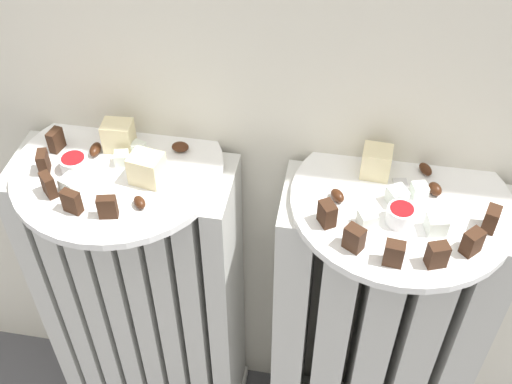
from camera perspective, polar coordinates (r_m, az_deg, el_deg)
name	(u,v)px	position (r m, az deg, el deg)	size (l,w,h in m)	color
radiator_left	(145,303)	(1.20, -9.85, -9.74)	(0.35, 0.14, 0.64)	silver
radiator_right	(372,336)	(1.16, 10.28, -12.52)	(0.35, 0.14, 0.64)	silver
plate_left	(118,169)	(0.96, -12.18, 2.06)	(0.31, 0.31, 0.01)	white
plate_right	(401,202)	(0.91, 12.86, -0.90)	(0.31, 0.31, 0.01)	white
dark_cake_slice_left_0	(56,140)	(1.00, -17.43, 4.45)	(0.03, 0.01, 0.03)	#382114
dark_cake_slice_left_1	(43,162)	(0.96, -18.45, 2.53)	(0.03, 0.01, 0.03)	#382114
dark_cake_slice_left_2	(48,185)	(0.92, -18.03, 0.60)	(0.03, 0.01, 0.03)	#382114
dark_cake_slice_left_3	(72,202)	(0.89, -16.13, -0.84)	(0.03, 0.01, 0.03)	#382114
dark_cake_slice_left_4	(107,207)	(0.87, -13.13, -1.32)	(0.03, 0.01, 0.03)	#382114
marble_cake_slice_left_0	(147,168)	(0.91, -9.72, 2.09)	(0.04, 0.04, 0.04)	beige
marble_cake_slice_left_1	(118,136)	(0.97, -12.18, 4.93)	(0.04, 0.03, 0.05)	beige
turkish_delight_left_0	(122,158)	(0.95, -11.90, 2.95)	(0.02, 0.02, 0.02)	white
turkish_delight_left_1	(138,148)	(0.96, -10.48, 3.85)	(0.02, 0.02, 0.02)	white
turkish_delight_left_2	(71,185)	(0.92, -16.19, 0.63)	(0.02, 0.02, 0.02)	white
medjool_date_left_0	(180,147)	(0.96, -6.78, 4.01)	(0.03, 0.02, 0.02)	#3D1E0F
medjool_date_left_1	(140,202)	(0.88, -10.35, -0.91)	(0.02, 0.01, 0.01)	#3D1E0F
medjool_date_left_2	(95,149)	(0.98, -14.15, 3.71)	(0.03, 0.02, 0.02)	#3D1E0F
jam_bowl_left	(74,163)	(0.96, -15.93, 2.51)	(0.04, 0.04, 0.02)	white
dark_cake_slice_right_0	(327,214)	(0.84, 6.37, -1.94)	(0.02, 0.02, 0.03)	#382114
dark_cake_slice_right_1	(354,238)	(0.82, 8.75, -4.10)	(0.02, 0.02, 0.03)	#382114
dark_cake_slice_right_2	(394,254)	(0.81, 12.22, -5.39)	(0.02, 0.02, 0.03)	#382114
dark_cake_slice_right_3	(437,255)	(0.82, 15.87, -5.43)	(0.02, 0.02, 0.03)	#382114
dark_cake_slice_right_4	(472,242)	(0.85, 18.75, -4.26)	(0.02, 0.02, 0.03)	#382114
dark_cake_slice_right_5	(491,219)	(0.89, 20.26, -2.28)	(0.02, 0.02, 0.03)	#382114
marble_cake_slice_right_0	(376,162)	(0.92, 10.69, 2.65)	(0.04, 0.04, 0.04)	beige
turkish_delight_right_0	(397,196)	(0.89, 12.46, -0.35)	(0.02, 0.02, 0.02)	white
turkish_delight_right_1	(419,191)	(0.91, 14.37, 0.13)	(0.02, 0.02, 0.02)	white
turkish_delight_right_2	(436,224)	(0.86, 15.80, -2.77)	(0.03, 0.03, 0.03)	white
turkish_delight_right_3	(367,219)	(0.85, 9.89, -2.39)	(0.02, 0.02, 0.02)	white
medjool_date_right_0	(425,169)	(0.95, 14.89, 1.98)	(0.03, 0.01, 0.01)	#3D1E0F
medjool_date_right_1	(337,196)	(0.88, 7.28, -0.32)	(0.03, 0.02, 0.02)	#3D1E0F
medjool_date_right_2	(435,189)	(0.92, 15.67, 0.26)	(0.02, 0.02, 0.02)	#3D1E0F
jam_bowl_right	(401,214)	(0.86, 12.80, -1.97)	(0.04, 0.04, 0.03)	white
fork	(404,197)	(0.91, 13.04, -0.43)	(0.03, 0.09, 0.00)	silver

